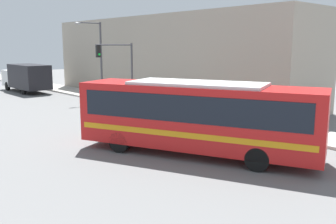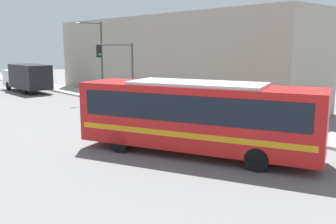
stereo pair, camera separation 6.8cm
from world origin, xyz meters
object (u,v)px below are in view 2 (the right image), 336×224
at_px(city_bus, 197,113).
at_px(traffic_light_pole, 120,62).
at_px(pedestrian_near_corner, 166,96).
at_px(fire_hydrant, 209,113).
at_px(delivery_truck, 27,77).
at_px(street_lamp, 98,53).
at_px(parking_meter, 182,101).

relative_size(city_bus, traffic_light_pole, 2.23).
bearing_deg(pedestrian_near_corner, fire_hydrant, -101.18).
height_order(delivery_truck, fire_hydrant, delivery_truck).
bearing_deg(fire_hydrant, street_lamp, 90.44).
bearing_deg(pedestrian_near_corner, city_bus, -124.88).
height_order(city_bus, pedestrian_near_corner, city_bus).
bearing_deg(traffic_light_pole, fire_hydrant, -82.87).
bearing_deg(delivery_truck, street_lamp, -75.21).
bearing_deg(fire_hydrant, parking_meter, 90.00).
relative_size(fire_hydrant, pedestrian_near_corner, 0.47).
distance_m(delivery_truck, street_lamp, 10.44).
bearing_deg(city_bus, traffic_light_pole, 46.13).
height_order(city_bus, street_lamp, street_lamp).
distance_m(city_bus, street_lamp, 18.52).
relative_size(delivery_truck, fire_hydrant, 9.46).
relative_size(delivery_truck, pedestrian_near_corner, 4.48).
bearing_deg(delivery_truck, city_bus, -96.56).
height_order(traffic_light_pole, pedestrian_near_corner, traffic_light_pole).
xyz_separation_m(delivery_truck, fire_hydrant, (2.68, -22.69, -1.00)).
bearing_deg(delivery_truck, parking_meter, -82.46).
xyz_separation_m(city_bus, fire_hydrant, (5.82, 4.57, -1.29)).
bearing_deg(traffic_light_pole, street_lamp, 78.63).
height_order(city_bus, parking_meter, city_bus).
height_order(fire_hydrant, pedestrian_near_corner, pedestrian_near_corner).
xyz_separation_m(fire_hydrant, pedestrian_near_corner, (1.04, 5.28, 0.47)).
relative_size(fire_hydrant, parking_meter, 0.60).
xyz_separation_m(city_bus, parking_meter, (5.82, 6.99, -0.78)).
relative_size(city_bus, street_lamp, 1.63).
distance_m(fire_hydrant, pedestrian_near_corner, 5.40).
distance_m(city_bus, traffic_light_pole, 13.78).
bearing_deg(parking_meter, traffic_light_pole, 100.05).
distance_m(traffic_light_pole, street_lamp, 4.78).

